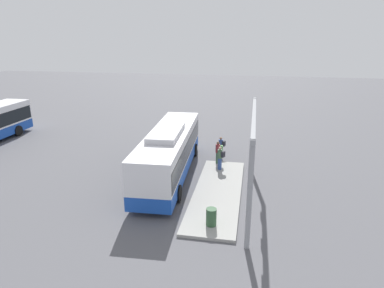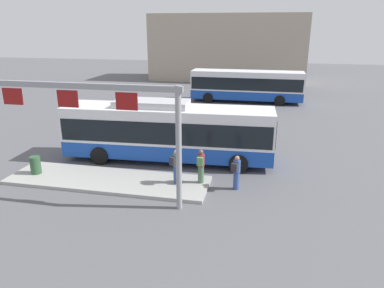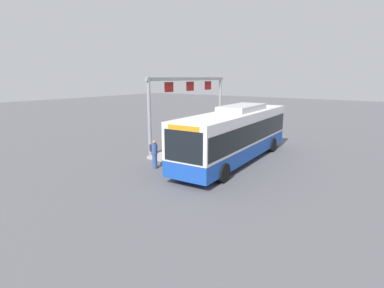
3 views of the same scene
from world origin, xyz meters
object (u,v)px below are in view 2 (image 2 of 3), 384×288
(bus_main, at_px, (168,130))
(trash_bin, at_px, (36,165))
(bus_background_left, at_px, (247,84))
(person_boarding, at_px, (236,172))
(person_waiting_mid, at_px, (176,166))
(person_waiting_near, at_px, (201,165))

(bus_main, height_order, trash_bin, bus_main)
(bus_background_left, xyz_separation_m, person_boarding, (0.90, -20.78, -0.89))
(bus_main, height_order, person_boarding, bus_main)
(trash_bin, bearing_deg, person_boarding, 3.12)
(bus_main, distance_m, person_waiting_mid, 3.62)
(bus_background_left, bearing_deg, person_waiting_mid, 85.02)
(bus_main, height_order, person_waiting_mid, bus_main)
(bus_background_left, height_order, person_waiting_mid, bus_background_left)
(trash_bin, bearing_deg, bus_main, 31.14)
(person_boarding, xyz_separation_m, person_waiting_mid, (-2.84, -0.23, 0.16))
(bus_main, relative_size, person_waiting_mid, 7.06)
(trash_bin, bearing_deg, person_waiting_mid, 2.57)
(person_waiting_near, bearing_deg, bus_background_left, -2.52)
(person_waiting_near, height_order, trash_bin, person_waiting_near)
(bus_main, xyz_separation_m, trash_bin, (-5.99, -3.62, -1.20))
(person_waiting_near, distance_m, person_waiting_mid, 1.19)
(bus_background_left, bearing_deg, bus_main, 79.91)
(trash_bin, bearing_deg, person_waiting_near, 4.00)
(person_boarding, bearing_deg, person_waiting_near, 107.56)
(bus_background_left, bearing_deg, person_boarding, 92.79)
(person_waiting_near, relative_size, person_waiting_mid, 1.00)
(bus_main, bearing_deg, trash_bin, -151.69)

